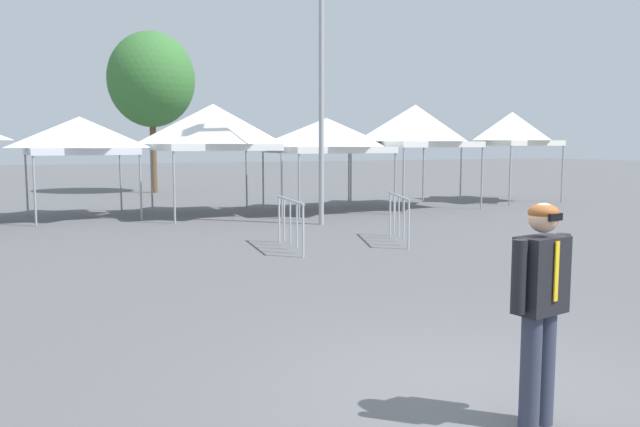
# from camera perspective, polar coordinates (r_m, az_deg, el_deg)

# --- Properties ---
(ground_plane) EXTENTS (140.00, 140.00, 0.00)m
(ground_plane) POSITION_cam_1_polar(r_m,az_deg,el_deg) (6.03, 13.33, -15.60)
(ground_plane) COLOR #5B5B5E
(canopy_tent_far_right) EXTENTS (3.18, 3.18, 3.04)m
(canopy_tent_far_right) POSITION_cam_1_polar(r_m,az_deg,el_deg) (20.32, -20.79, 6.56)
(canopy_tent_far_right) COLOR #9E9EA3
(canopy_tent_far_right) RESTS_ON ground
(canopy_tent_center) EXTENTS (3.44, 3.44, 3.45)m
(canopy_tent_center) POSITION_cam_1_polar(r_m,az_deg,el_deg) (20.05, -9.58, 7.66)
(canopy_tent_center) COLOR #9E9EA3
(canopy_tent_center) RESTS_ON ground
(canopy_tent_behind_left) EXTENTS (3.47, 3.47, 3.06)m
(canopy_tent_behind_left) POSITION_cam_1_polar(r_m,az_deg,el_deg) (20.72, 0.59, 7.03)
(canopy_tent_behind_left) COLOR #9E9EA3
(canopy_tent_behind_left) RESTS_ON ground
(canopy_tent_right_of_center) EXTENTS (3.62, 3.62, 3.59)m
(canopy_tent_right_of_center) POSITION_cam_1_polar(r_m,az_deg,el_deg) (22.62, 8.56, 7.79)
(canopy_tent_right_of_center) COLOR #9E9EA3
(canopy_tent_right_of_center) RESTS_ON ground
(canopy_tent_behind_center) EXTENTS (2.97, 2.97, 3.46)m
(canopy_tent_behind_center) POSITION_cam_1_polar(r_m,az_deg,el_deg) (25.82, 16.87, 7.30)
(canopy_tent_behind_center) COLOR #9E9EA3
(canopy_tent_behind_center) RESTS_ON ground
(person_foreground) EXTENTS (0.64, 0.31, 1.78)m
(person_foreground) POSITION_cam_1_polar(r_m,az_deg,el_deg) (5.25, 19.20, -7.23)
(person_foreground) COLOR #33384C
(person_foreground) RESTS_ON ground
(light_pole_opposite_side) EXTENTS (0.36, 0.36, 7.85)m
(light_pole_opposite_side) POSITION_cam_1_polar(r_m,az_deg,el_deg) (17.61, 0.12, 13.63)
(light_pole_opposite_side) COLOR #9E9EA3
(light_pole_opposite_side) RESTS_ON ground
(tree_behind_tents_left) EXTENTS (3.87, 3.87, 7.23)m
(tree_behind_tents_left) POSITION_cam_1_polar(r_m,az_deg,el_deg) (30.08, -14.93, 11.54)
(tree_behind_tents_left) COLOR brown
(tree_behind_tents_left) RESTS_ON ground
(crowd_barrier_mid_lot) EXTENTS (0.76, 1.99, 1.08)m
(crowd_barrier_mid_lot) POSITION_cam_1_polar(r_m,az_deg,el_deg) (14.46, 7.11, 0.38)
(crowd_barrier_mid_lot) COLOR #B7BABF
(crowd_barrier_mid_lot) RESTS_ON ground
(crowd_barrier_by_lift) EXTENTS (0.32, 2.09, 1.08)m
(crowd_barrier_by_lift) POSITION_cam_1_polar(r_m,az_deg,el_deg) (13.37, -2.69, -0.06)
(crowd_barrier_by_lift) COLOR #B7BABF
(crowd_barrier_by_lift) RESTS_ON ground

